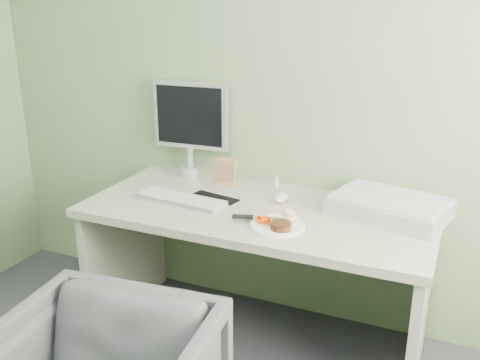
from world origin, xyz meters
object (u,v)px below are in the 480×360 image
at_px(plate, 277,226).
at_px(monitor, 191,123).
at_px(scanner, 389,207).
at_px(desk, 258,243).

height_order(plate, monitor, monitor).
relative_size(scanner, monitor, 0.97).
distance_m(scanner, monitor, 1.12).
bearing_deg(monitor, scanner, -11.06).
distance_m(desk, monitor, 0.76).
bearing_deg(scanner, plate, -128.11).
height_order(scanner, monitor, monitor).
bearing_deg(desk, monitor, 148.62).
bearing_deg(plate, scanner, 37.96).
xyz_separation_m(desk, scanner, (0.57, 0.14, 0.22)).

